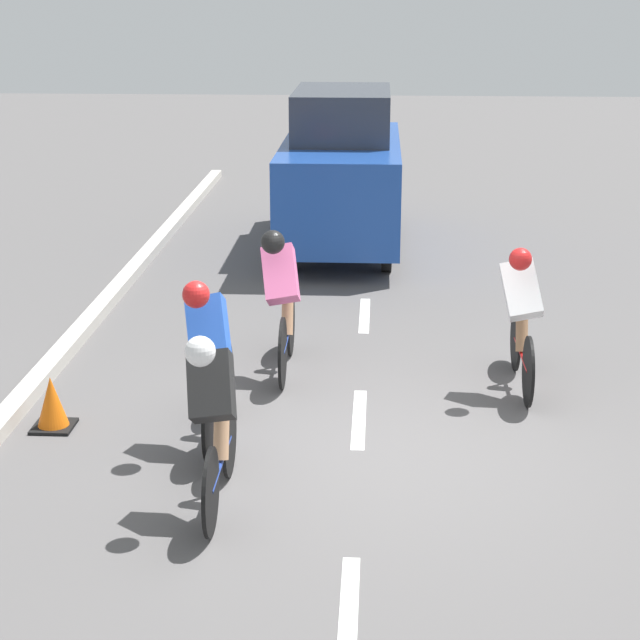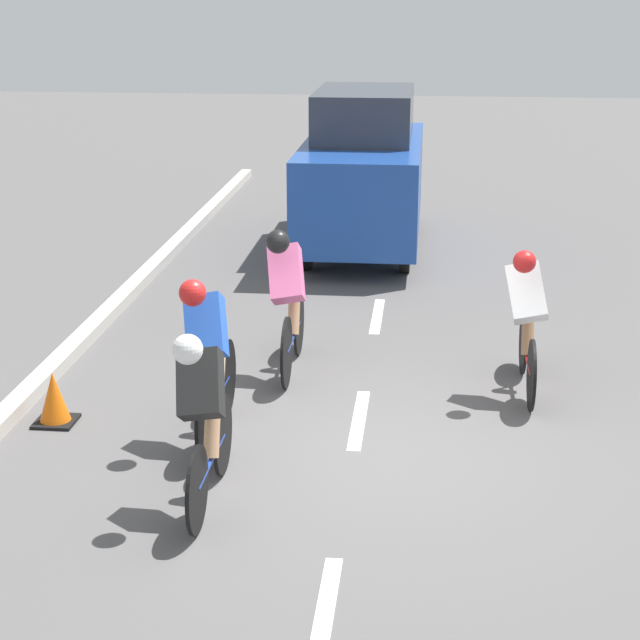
% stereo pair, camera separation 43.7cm
% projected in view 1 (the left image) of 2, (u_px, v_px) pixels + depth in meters
% --- Properties ---
extents(ground_plane, '(60.00, 60.00, 0.00)m').
position_uv_depth(ground_plane, '(357.00, 450.00, 9.19)').
color(ground_plane, '#565454').
extents(lane_stripe_near, '(0.12, 1.40, 0.01)m').
position_uv_depth(lane_stripe_near, '(349.00, 614.00, 6.80)').
color(lane_stripe_near, white).
rests_on(lane_stripe_near, ground).
extents(lane_stripe_mid, '(0.12, 1.40, 0.01)m').
position_uv_depth(lane_stripe_mid, '(359.00, 418.00, 9.85)').
color(lane_stripe_mid, white).
rests_on(lane_stripe_mid, ground).
extents(lane_stripe_far, '(0.12, 1.40, 0.01)m').
position_uv_depth(lane_stripe_far, '(365.00, 315.00, 12.89)').
color(lane_stripe_far, white).
rests_on(lane_stripe_far, ground).
extents(curb, '(0.20, 25.26, 0.14)m').
position_uv_depth(curb, '(18.00, 404.00, 10.00)').
color(curb, '#B7B2A8').
rests_on(curb, ground).
extents(cyclist_pink, '(0.42, 1.71, 1.55)m').
position_uv_depth(cyclist_pink, '(282.00, 297.00, 10.76)').
color(cyclist_pink, black).
rests_on(cyclist_pink, ground).
extents(cyclist_white, '(0.43, 1.68, 1.49)m').
position_uv_depth(cyclist_white, '(521.00, 314.00, 10.33)').
color(cyclist_white, black).
rests_on(cyclist_white, ground).
extents(cyclist_black, '(0.39, 1.65, 1.46)m').
position_uv_depth(cyclist_black, '(214.00, 414.00, 7.97)').
color(cyclist_black, black).
rests_on(cyclist_black, ground).
extents(cyclist_blue, '(0.43, 1.71, 1.51)m').
position_uv_depth(cyclist_blue, '(211.00, 355.00, 9.15)').
color(cyclist_blue, black).
rests_on(cyclist_blue, ground).
extents(support_car, '(1.70, 4.30, 2.34)m').
position_uv_depth(support_car, '(342.00, 171.00, 15.87)').
color(support_car, black).
rests_on(support_car, ground).
extents(traffic_cone, '(0.36, 0.36, 0.49)m').
position_uv_depth(traffic_cone, '(52.00, 404.00, 9.57)').
color(traffic_cone, black).
rests_on(traffic_cone, ground).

